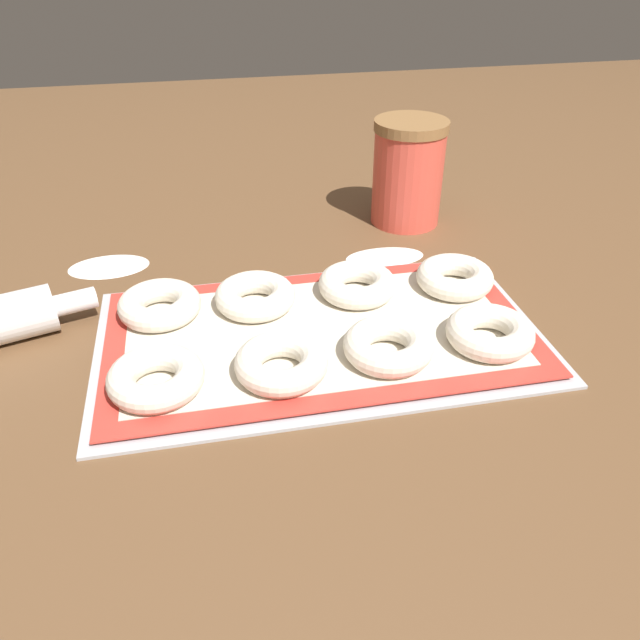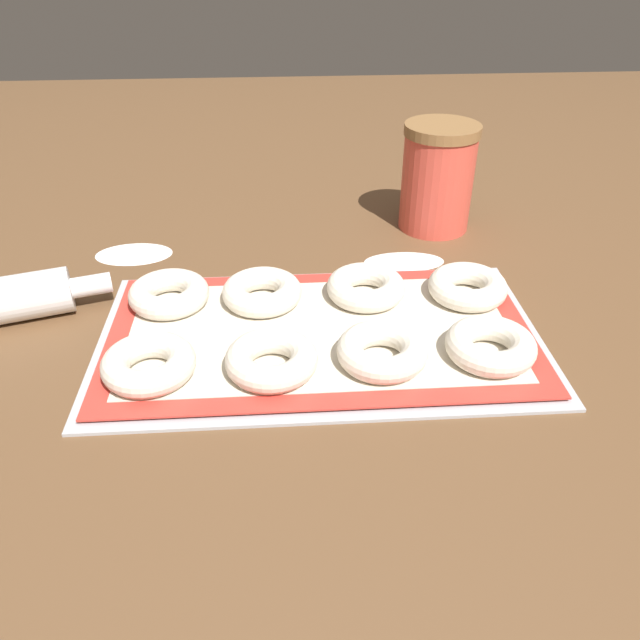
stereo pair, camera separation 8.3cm
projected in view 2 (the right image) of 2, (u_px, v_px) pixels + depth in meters
ground_plane at (331, 334)px, 0.77m from camera, size 2.80×2.80×0.00m
baking_tray at (320, 335)px, 0.76m from camera, size 0.53×0.31×0.01m
baking_mat at (320, 332)px, 0.75m from camera, size 0.51×0.28×0.00m
bagel_front_far_left at (149, 364)px, 0.67m from camera, size 0.10×0.10×0.03m
bagel_front_mid_left at (271, 359)px, 0.68m from camera, size 0.10×0.10×0.03m
bagel_front_mid_right at (382, 351)px, 0.69m from camera, size 0.10×0.10×0.03m
bagel_front_far_right at (491, 345)px, 0.70m from camera, size 0.10×0.10×0.03m
bagel_back_far_left at (169, 294)px, 0.79m from camera, size 0.10×0.10×0.03m
bagel_back_mid_left at (262, 292)px, 0.80m from camera, size 0.10×0.10×0.03m
bagel_back_mid_right at (366, 287)px, 0.81m from camera, size 0.10×0.10×0.03m
bagel_back_far_right at (468, 287)px, 0.81m from camera, size 0.10×0.10×0.03m
flour_canister at (438, 177)px, 0.98m from camera, size 0.12×0.12×0.17m
flour_patch_near at (404, 261)px, 0.92m from camera, size 0.12×0.06×0.00m
flour_patch_far at (134, 253)px, 0.94m from camera, size 0.12×0.07×0.00m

